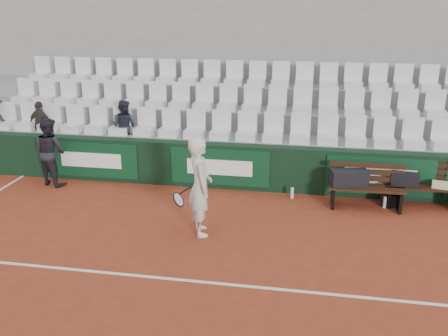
% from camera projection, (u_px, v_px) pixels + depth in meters
% --- Properties ---
extents(ground, '(80.00, 80.00, 0.00)m').
position_uv_depth(ground, '(186.00, 281.00, 7.52)').
color(ground, '#983A22').
rests_on(ground, ground).
extents(court_baseline, '(18.00, 0.06, 0.01)m').
position_uv_depth(court_baseline, '(186.00, 280.00, 7.52)').
color(court_baseline, white).
rests_on(court_baseline, ground).
extents(back_barrier, '(18.00, 0.34, 1.00)m').
position_uv_depth(back_barrier, '(233.00, 166.00, 11.07)').
color(back_barrier, black).
rests_on(back_barrier, ground).
extents(grandstand_tier_front, '(18.00, 0.95, 1.00)m').
position_uv_depth(grandstand_tier_front, '(234.00, 158.00, 11.67)').
color(grandstand_tier_front, gray).
rests_on(grandstand_tier_front, ground).
extents(grandstand_tier_mid, '(18.00, 0.95, 1.45)m').
position_uv_depth(grandstand_tier_mid, '(240.00, 138.00, 12.49)').
color(grandstand_tier_mid, gray).
rests_on(grandstand_tier_mid, ground).
extents(grandstand_tier_back, '(18.00, 0.95, 1.90)m').
position_uv_depth(grandstand_tier_back, '(245.00, 120.00, 13.30)').
color(grandstand_tier_back, gray).
rests_on(grandstand_tier_back, ground).
extents(grandstand_rear_wall, '(18.00, 0.30, 4.40)m').
position_uv_depth(grandstand_rear_wall, '(249.00, 70.00, 13.48)').
color(grandstand_rear_wall, '#969693').
rests_on(grandstand_rear_wall, ground).
extents(seat_row_front, '(11.90, 0.44, 0.63)m').
position_uv_depth(seat_row_front, '(233.00, 126.00, 11.25)').
color(seat_row_front, silver).
rests_on(seat_row_front, grandstand_tier_front).
extents(seat_row_mid, '(11.90, 0.44, 0.63)m').
position_uv_depth(seat_row_mid, '(240.00, 98.00, 11.99)').
color(seat_row_mid, silver).
rests_on(seat_row_mid, grandstand_tier_mid).
extents(seat_row_back, '(11.90, 0.44, 0.63)m').
position_uv_depth(seat_row_back, '(245.00, 74.00, 12.73)').
color(seat_row_back, silver).
rests_on(seat_row_back, grandstand_tier_back).
extents(bench_left, '(1.50, 0.56, 0.45)m').
position_uv_depth(bench_left, '(366.00, 197.00, 10.08)').
color(bench_left, '#351C10').
rests_on(bench_left, ground).
extents(bench_right, '(1.50, 0.56, 0.45)m').
position_uv_depth(bench_right, '(421.00, 196.00, 10.14)').
color(bench_right, black).
rests_on(bench_right, ground).
extents(sports_bag_left, '(0.79, 0.48, 0.31)m').
position_uv_depth(sports_bag_left, '(349.00, 178.00, 10.05)').
color(sports_bag_left, black).
rests_on(sports_bag_left, bench_left).
extents(sports_bag_right, '(0.57, 0.34, 0.25)m').
position_uv_depth(sports_bag_right, '(405.00, 179.00, 10.09)').
color(sports_bag_right, black).
rests_on(sports_bag_right, bench_right).
extents(towel, '(0.40, 0.33, 0.10)m').
position_uv_depth(towel, '(442.00, 185.00, 9.96)').
color(towel, beige).
rests_on(towel, bench_right).
extents(sports_bag_ground, '(0.43, 0.28, 0.25)m').
position_uv_depth(sports_bag_ground, '(392.00, 200.00, 10.21)').
color(sports_bag_ground, black).
rests_on(sports_bag_ground, ground).
extents(water_bottle_near, '(0.07, 0.07, 0.24)m').
position_uv_depth(water_bottle_near, '(292.00, 193.00, 10.58)').
color(water_bottle_near, silver).
rests_on(water_bottle_near, ground).
extents(water_bottle_far, '(0.07, 0.07, 0.24)m').
position_uv_depth(water_bottle_far, '(385.00, 202.00, 10.11)').
color(water_bottle_far, silver).
rests_on(water_bottle_far, ground).
extents(tennis_player, '(0.82, 0.77, 1.80)m').
position_uv_depth(tennis_player, '(200.00, 186.00, 8.78)').
color(tennis_player, silver).
rests_on(tennis_player, ground).
extents(ball_kid, '(0.91, 0.81, 1.55)m').
position_uv_depth(ball_kid, '(50.00, 151.00, 11.20)').
color(ball_kid, black).
rests_on(ball_kid, ground).
extents(spectator_b, '(0.71, 0.39, 1.14)m').
position_uv_depth(spectator_b, '(39.00, 106.00, 12.00)').
color(spectator_b, '#302B26').
rests_on(spectator_b, grandstand_tier_front).
extents(spectator_c, '(0.68, 0.57, 1.25)m').
position_uv_depth(spectator_c, '(123.00, 107.00, 11.62)').
color(spectator_c, '#1E222D').
rests_on(spectator_c, grandstand_tier_front).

